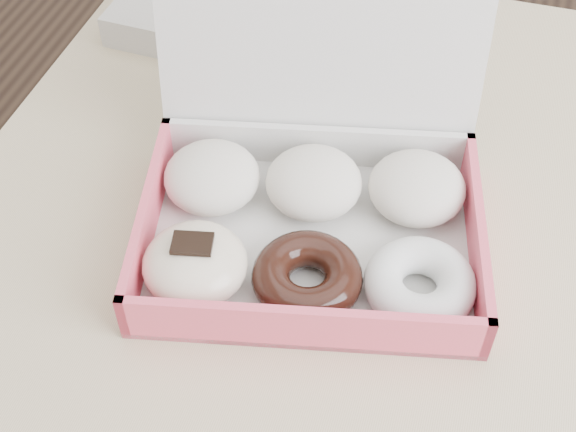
# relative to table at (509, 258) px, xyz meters

# --- Properties ---
(table) EXTENTS (1.20, 0.80, 0.75)m
(table) POSITION_rel_table_xyz_m (0.00, 0.00, 0.00)
(table) COLOR tan
(table) RESTS_ON ground
(donut_box) EXTENTS (0.39, 0.36, 0.25)m
(donut_box) POSITION_rel_table_xyz_m (-0.21, -0.09, 0.12)
(donut_box) COLOR silver
(donut_box) RESTS_ON table
(newspapers) EXTENTS (0.27, 0.22, 0.04)m
(newspapers) POSITION_rel_table_xyz_m (-0.42, 0.24, 0.10)
(newspapers) COLOR silver
(newspapers) RESTS_ON table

